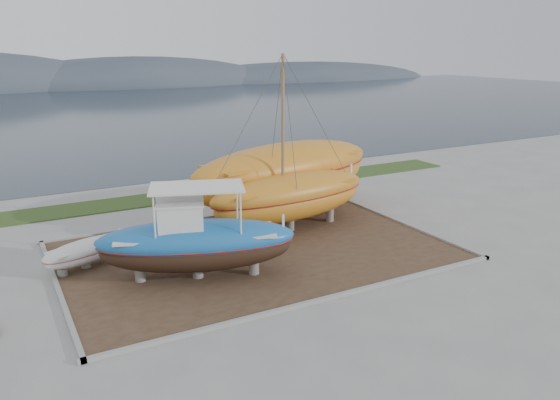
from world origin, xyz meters
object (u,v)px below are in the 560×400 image
white_dinghy (85,254)px  orange_bare_hull (286,181)px  blue_caique (196,233)px  orange_sailboat (291,145)px

white_dinghy → orange_bare_hull: (11.75, 2.56, 1.48)m
blue_caique → orange_sailboat: bearing=47.8°
white_dinghy → orange_sailboat: (10.63, 0.05, 4.03)m
orange_sailboat → white_dinghy: bearing=174.7°
orange_sailboat → orange_bare_hull: bearing=60.3°
orange_bare_hull → orange_sailboat: bearing=-125.9°
white_dinghy → orange_bare_hull: bearing=-11.1°
orange_bare_hull → white_dinghy: bearing=-179.5°
blue_caique → white_dinghy: 5.52m
blue_caique → orange_sailboat: size_ratio=0.88×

